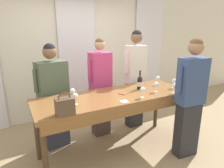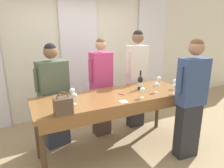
{
  "view_description": "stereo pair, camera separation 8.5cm",
  "coord_description": "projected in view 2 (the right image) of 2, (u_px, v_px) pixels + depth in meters",
  "views": [
    {
      "loc": [
        -1.36,
        -2.51,
        1.94
      ],
      "look_at": [
        0.0,
        0.08,
        1.11
      ],
      "focal_mm": 32.0,
      "sensor_mm": 36.0,
      "label": 1
    },
    {
      "loc": [
        -1.29,
        -2.55,
        1.94
      ],
      "look_at": [
        0.0,
        0.08,
        1.11
      ],
      "focal_mm": 32.0,
      "sensor_mm": 36.0,
      "label": 2
    }
  ],
  "objects": [
    {
      "name": "host_pouring",
      "position": [
        191.0,
        99.0,
        2.9
      ],
      "size": [
        0.52,
        0.26,
        1.81
      ],
      "color": "#28282D",
      "rests_on": "ground_plane"
    },
    {
      "name": "wine_bottle",
      "position": [
        140.0,
        83.0,
        3.27
      ],
      "size": [
        0.08,
        0.08,
        0.31
      ],
      "color": "black",
      "rests_on": "tasting_bar"
    },
    {
      "name": "wine_glass_back_mid",
      "position": [
        175.0,
        82.0,
        3.31
      ],
      "size": [
        0.08,
        0.08,
        0.16
      ],
      "color": "white",
      "rests_on": "tasting_bar"
    },
    {
      "name": "wine_glass_front_left",
      "position": [
        142.0,
        90.0,
        2.86
      ],
      "size": [
        0.08,
        0.08,
        0.16
      ],
      "color": "white",
      "rests_on": "tasting_bar"
    },
    {
      "name": "ground_plane",
      "position": [
        114.0,
        150.0,
        3.27
      ],
      "size": [
        18.0,
        18.0,
        0.0
      ],
      "primitive_type": "plane",
      "color": "tan"
    },
    {
      "name": "napkin",
      "position": [
        124.0,
        101.0,
        2.74
      ],
      "size": [
        0.11,
        0.11,
        0.0
      ],
      "color": "white",
      "rests_on": "tasting_bar"
    },
    {
      "name": "wine_glass_center_mid",
      "position": [
        157.0,
        85.0,
        3.11
      ],
      "size": [
        0.08,
        0.08,
        0.16
      ],
      "color": "white",
      "rests_on": "tasting_bar"
    },
    {
      "name": "wine_glass_center_left",
      "position": [
        72.0,
        91.0,
        2.83
      ],
      "size": [
        0.08,
        0.08,
        0.16
      ],
      "color": "white",
      "rests_on": "tasting_bar"
    },
    {
      "name": "wine_glass_back_left",
      "position": [
        159.0,
        79.0,
        3.49
      ],
      "size": [
        0.08,
        0.08,
        0.16
      ],
      "color": "white",
      "rests_on": "tasting_bar"
    },
    {
      "name": "wine_glass_center_right",
      "position": [
        74.0,
        96.0,
        2.62
      ],
      "size": [
        0.08,
        0.08,
        0.16
      ],
      "color": "white",
      "rests_on": "tasting_bar"
    },
    {
      "name": "tasting_bar",
      "position": [
        115.0,
        101.0,
        3.02
      ],
      "size": [
        2.39,
        0.82,
        0.96
      ],
      "color": "brown",
      "rests_on": "ground_plane"
    },
    {
      "name": "curtain_panel_right",
      "position": [
        151.0,
        51.0,
        5.17
      ],
      "size": [
        0.81,
        0.03,
        2.69
      ],
      "color": "white",
      "rests_on": "ground_plane"
    },
    {
      "name": "wine_glass_front_mid",
      "position": [
        175.0,
        86.0,
        3.04
      ],
      "size": [
        0.08,
        0.08,
        0.16
      ],
      "color": "white",
      "rests_on": "tasting_bar"
    },
    {
      "name": "wine_glass_front_right",
      "position": [
        183.0,
        85.0,
        3.1
      ],
      "size": [
        0.08,
        0.08,
        0.16
      ],
      "color": "white",
      "rests_on": "tasting_bar"
    },
    {
      "name": "guest_cream_sweater",
      "position": [
        137.0,
        78.0,
        3.85
      ],
      "size": [
        0.48,
        0.22,
        1.9
      ],
      "color": "#28282D",
      "rests_on": "ground_plane"
    },
    {
      "name": "wall_back",
      "position": [
        79.0,
        53.0,
        4.4
      ],
      "size": [
        12.0,
        0.06,
        2.8
      ],
      "color": "silver",
      "rests_on": "ground_plane"
    },
    {
      "name": "guest_pink_top",
      "position": [
        101.0,
        87.0,
        3.56
      ],
      "size": [
        0.47,
        0.26,
        1.77
      ],
      "color": "#473833",
      "rests_on": "ground_plane"
    },
    {
      "name": "curtain_panel_center",
      "position": [
        80.0,
        56.0,
        4.36
      ],
      "size": [
        0.81,
        0.03,
        2.69
      ],
      "color": "white",
      "rests_on": "ground_plane"
    },
    {
      "name": "handbag",
      "position": [
        63.0,
        106.0,
        2.32
      ],
      "size": [
        0.21,
        0.14,
        0.28
      ],
      "color": "brown",
      "rests_on": "tasting_bar"
    },
    {
      "name": "guest_olive_jacket",
      "position": [
        54.0,
        96.0,
        3.22
      ],
      "size": [
        0.57,
        0.35,
        1.71
      ],
      "color": "#383D51",
      "rests_on": "ground_plane"
    },
    {
      "name": "pen",
      "position": [
        121.0,
        94.0,
        3.02
      ],
      "size": [
        0.07,
        0.11,
        0.01
      ],
      "color": "maroon",
      "rests_on": "tasting_bar"
    }
  ]
}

